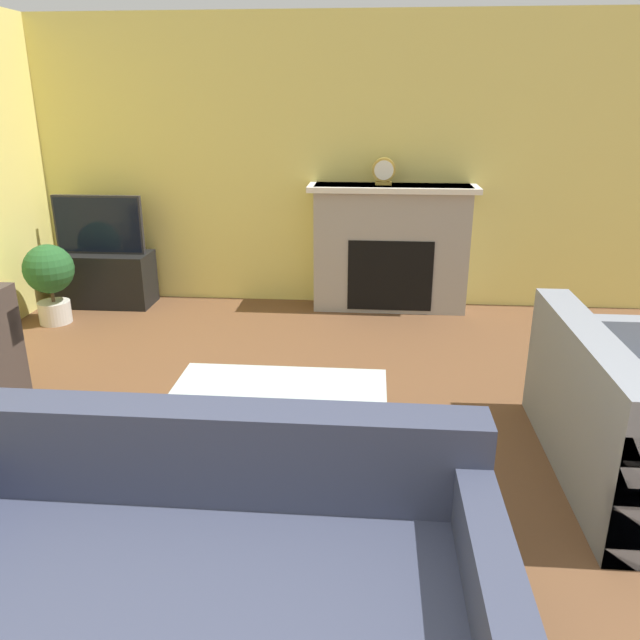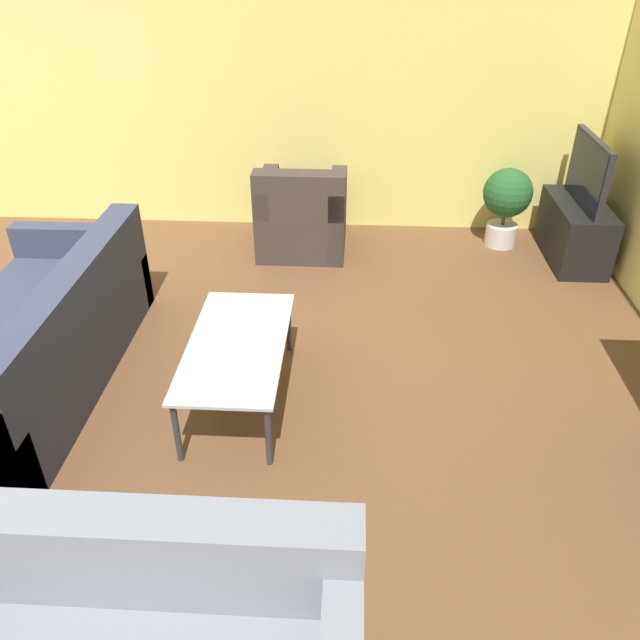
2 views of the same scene
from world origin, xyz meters
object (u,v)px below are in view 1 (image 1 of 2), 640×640
object	(u,v)px
couch_loveseat	(638,426)
potted_plant	(50,276)
couch_sectional	(198,580)
coffee_table	(280,393)
mantel_clock	(384,171)
tv	(99,225)

from	to	relation	value
couch_loveseat	potted_plant	xyz separation A→B (m)	(-4.34, 2.10, 0.15)
couch_sectional	coffee_table	world-z (taller)	couch_sectional
potted_plant	mantel_clock	bearing A→B (deg)	12.95
couch_sectional	couch_loveseat	bearing A→B (deg)	32.43
coffee_table	mantel_clock	xyz separation A→B (m)	(0.58, 2.75, 0.93)
tv	potted_plant	bearing A→B (deg)	-113.93
potted_plant	coffee_table	bearing A→B (deg)	-40.82
couch_loveseat	potted_plant	size ratio (longest dim) A/B	2.15
tv	coffee_table	bearing A→B (deg)	-50.96
couch_loveseat	mantel_clock	world-z (taller)	mantel_clock
couch_loveseat	tv	bearing A→B (deg)	56.84
couch_sectional	tv	bearing A→B (deg)	117.05
tv	coffee_table	size ratio (longest dim) A/B	0.73
coffee_table	couch_sectional	bearing A→B (deg)	-94.64
couch_sectional	couch_loveseat	xyz separation A→B (m)	(2.05, 1.31, 0.01)
couch_sectional	mantel_clock	distance (m)	4.27
couch_sectional	mantel_clock	bearing A→B (deg)	80.38
mantel_clock	coffee_table	bearing A→B (deg)	-102.00
potted_plant	mantel_clock	size ratio (longest dim) A/B	3.00
tv	potted_plant	size ratio (longest dim) A/B	1.19
tv	mantel_clock	xyz separation A→B (m)	(2.72, 0.11, 0.52)
tv	couch_sectional	distance (m)	4.49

